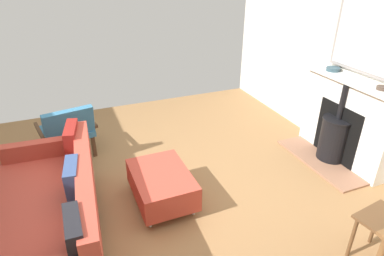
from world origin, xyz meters
name	(u,v)px	position (x,y,z in m)	size (l,w,h in m)	color
ground_plane	(134,215)	(0.00, 0.00, 0.00)	(5.86, 5.77, 0.01)	olive
wall_left	(376,62)	(-2.93, 0.00, 1.30)	(0.12, 5.77, 2.61)	beige
fireplace	(342,126)	(-2.73, -0.08, 0.48)	(0.60, 1.40, 1.09)	#93664C
mirror_over_mantel	(371,36)	(-2.84, -0.08, 1.59)	(0.04, 1.01, 0.87)	gray
mantel_bowl_near	(333,69)	(-2.75, -0.43, 1.12)	(0.17, 0.17, 0.05)	#334C56
mantel_bowl_far	(382,88)	(-2.75, 0.30, 1.12)	(0.12, 0.12, 0.04)	#47382D
sofa	(51,211)	(0.74, 0.06, 0.34)	(1.03, 1.89, 0.82)	#B2B2B7
ottoman	(162,184)	(-0.34, -0.10, 0.23)	(0.58, 0.82, 0.36)	#B2B2B7
armchair_accent	(68,129)	(0.50, -1.41, 0.42)	(0.77, 0.71, 0.75)	#4C3321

